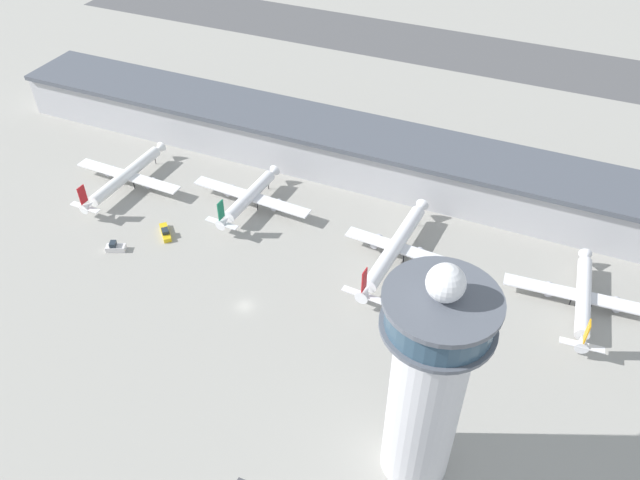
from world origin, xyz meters
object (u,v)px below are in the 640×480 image
Objects in this scene: control_tower at (428,381)px; service_truck_baggage at (165,232)px; service_truck_fuel at (115,247)px; airplane_gate_charlie at (395,247)px; airplane_gate_alpha at (126,176)px; airplane_gate_bravo at (250,196)px; airplane_gate_delta at (583,297)px; service_truck_catering at (414,362)px.

control_tower is 102.21m from service_truck_baggage.
control_tower is 9.10× the size of service_truck_fuel.
service_truck_baggage is (-89.64, 41.44, -26.38)m from control_tower.
airplane_gate_alpha is at bearing -179.38° from airplane_gate_charlie.
airplane_gate_bravo is 1.00× the size of airplane_gate_delta.
airplane_gate_alpha is 0.88× the size of airplane_gate_charlie.
service_truck_catering is 0.97× the size of service_truck_baggage.
airplane_gate_alpha is 30.07m from service_truck_baggage.
service_truck_fuel is (-98.84, 29.77, -26.18)m from control_tower.
airplane_gate_delta reaches higher than service_truck_fuel.
airplane_gate_alpha is at bearing 148.14° from service_truck_baggage.
service_truck_catering is 84.12m from service_truck_baggage.
airplane_gate_bravo is (-72.70, 63.28, -22.82)m from control_tower.
service_truck_catering is (16.35, -34.02, -3.53)m from airplane_gate_charlie.
airplane_gate_bravo is 5.45× the size of service_truck_baggage.
airplane_gate_charlie is 80.45m from service_truck_fuel.
service_truck_fuel is 14.87m from service_truck_baggage.
service_truck_fuel is (16.17, -27.45, -3.24)m from airplane_gate_alpha.
airplane_gate_bravo reaches higher than airplane_gate_alpha.
airplane_gate_charlie is at bearing -5.92° from airplane_gate_bravo.
control_tower is 7.42× the size of service_truck_baggage.
airplane_gate_alpha is 112.70m from service_truck_catering.
airplane_gate_bravo reaches higher than service_truck_catering.
airplane_gate_bravo reaches higher than service_truck_baggage.
airplane_gate_alpha reaches higher than service_truck_baggage.
service_truck_fuel is (-75.18, -28.43, -3.49)m from airplane_gate_charlie.
service_truck_catering is at bearing -3.50° from service_truck_fuel.
airplane_gate_bravo is 0.90× the size of airplane_gate_charlie.
airplane_gate_alpha is 142.16m from airplane_gate_delta.
airplane_gate_charlie is at bearing 0.62° from airplane_gate_alpha.
airplane_gate_charlie is 7.45× the size of service_truck_fuel.
airplane_gate_alpha is 5.35× the size of service_truck_baggage.
control_tower is at bearing -16.76° from service_truck_fuel.
airplane_gate_charlie reaches higher than airplane_gate_delta.
service_truck_baggage is (-82.33, 17.27, -0.16)m from service_truck_catering.
service_truck_baggage is (-16.94, -21.84, -3.55)m from airplane_gate_bravo.
airplane_gate_bravo is 49.30m from airplane_gate_charlie.
service_truck_fuel reaches higher than service_truck_catering.
service_truck_baggage is at bearing 155.19° from control_tower.
airplane_gate_bravo is at bearing 8.16° from airplane_gate_alpha.
service_truck_catering is (65.39, -39.11, -3.39)m from airplane_gate_bravo.
service_truck_catering is at bearing -64.33° from airplane_gate_charlie.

